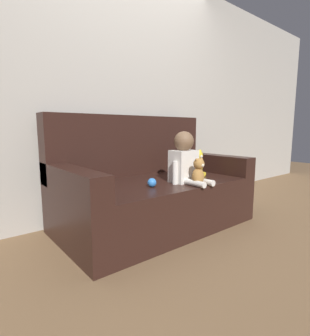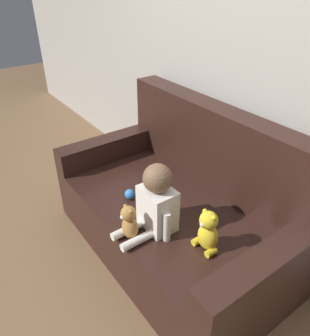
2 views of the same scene
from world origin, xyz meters
name	(u,v)px [view 1 (image 1 of 2)]	position (x,y,z in m)	size (l,w,h in m)	color
ground_plane	(155,225)	(0.00, 0.00, 0.00)	(12.00, 12.00, 0.00)	brown
wall_back	(121,89)	(0.00, 0.57, 1.30)	(8.00, 0.05, 2.60)	#ADA89E
couch	(150,189)	(0.00, 0.08, 0.33)	(1.73, 0.96, 1.02)	black
person_baby	(185,160)	(0.14, -0.23, 0.63)	(0.29, 0.37, 0.44)	white
teddy_bear_brown	(198,172)	(0.12, -0.41, 0.54)	(0.11, 0.10, 0.23)	#AD7A3D
plush_toy_side	(197,164)	(0.45, -0.10, 0.55)	(0.15, 0.12, 0.26)	yellow
toy_ball	(152,183)	(-0.21, -0.21, 0.47)	(0.07, 0.07, 0.07)	#337FDB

